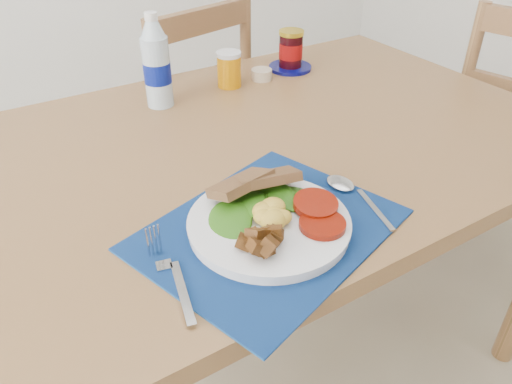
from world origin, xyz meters
TOP-DOWN VIEW (x-y plane):
  - table at (0.00, 0.20)m, footprint 1.40×0.90m
  - chair_far at (0.09, 0.79)m, footprint 0.49×0.48m
  - placemat at (-0.16, -0.08)m, footprint 0.48×0.43m
  - breakfast_plate at (-0.16, -0.09)m, footprint 0.27×0.27m
  - fork at (-0.34, -0.10)m, footprint 0.04×0.18m
  - spoon at (0.03, -0.07)m, footprint 0.05×0.18m
  - water_bottle at (-0.11, 0.48)m, footprint 0.07×0.07m
  - juice_glass at (0.10, 0.49)m, footprint 0.06×0.06m
  - ramekin at (0.19, 0.49)m, footprint 0.06×0.06m
  - jam_on_saucer at (0.31, 0.51)m, footprint 0.12×0.12m

SIDE VIEW (x-z plane):
  - chair_far at x=0.09m, z-range 0.01..1.12m
  - table at x=0.00m, z-range 0.29..1.04m
  - placemat at x=-0.16m, z-range 0.75..0.75m
  - fork at x=-0.34m, z-range 0.75..0.76m
  - spoon at x=0.03m, z-range 0.75..0.76m
  - ramekin at x=0.19m, z-range 0.75..0.78m
  - breakfast_plate at x=-0.16m, z-range 0.74..0.80m
  - juice_glass at x=0.10m, z-range 0.75..0.84m
  - jam_on_saucer at x=0.31m, z-range 0.74..0.85m
  - water_bottle at x=-0.11m, z-range 0.74..0.96m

